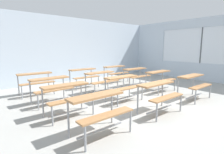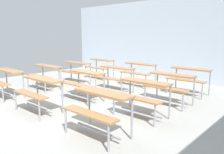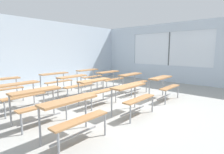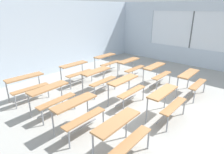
% 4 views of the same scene
% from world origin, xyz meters
% --- Properties ---
extents(ground, '(10.00, 9.00, 0.05)m').
position_xyz_m(ground, '(0.00, 0.00, -0.03)').
color(ground, '#9E9E99').
extents(wall_back, '(10.00, 0.12, 3.00)m').
position_xyz_m(wall_back, '(0.00, 4.50, 1.50)').
color(wall_back, silver).
rests_on(wall_back, ground).
extents(wall_right, '(0.12, 9.00, 3.00)m').
position_xyz_m(wall_right, '(5.00, -0.13, 1.45)').
color(wall_right, silver).
rests_on(wall_right, ground).
extents(desk_bench_r0c0, '(1.10, 0.60, 0.74)m').
position_xyz_m(desk_bench_r0c0, '(-2.03, -0.83, 0.56)').
color(desk_bench_r0c0, '#A87547').
rests_on(desk_bench_r0c0, ground).
extents(desk_bench_r0c1, '(1.10, 0.59, 0.74)m').
position_xyz_m(desk_bench_r0c1, '(-0.26, -0.87, 0.56)').
color(desk_bench_r0c1, '#A87547').
rests_on(desk_bench_r0c1, ground).
extents(desk_bench_r0c2, '(1.10, 0.59, 0.74)m').
position_xyz_m(desk_bench_r0c2, '(1.57, -0.85, 0.56)').
color(desk_bench_r0c2, '#A87547').
rests_on(desk_bench_r0c2, ground).
extents(desk_bench_r1c0, '(1.10, 0.59, 0.74)m').
position_xyz_m(desk_bench_r1c0, '(-2.07, 0.39, 0.56)').
color(desk_bench_r1c0, '#A87547').
rests_on(desk_bench_r1c0, ground).
extents(desk_bench_r1c1, '(1.10, 0.60, 0.74)m').
position_xyz_m(desk_bench_r1c1, '(-0.25, 0.40, 0.56)').
color(desk_bench_r1c1, '#A87547').
rests_on(desk_bench_r1c1, ground).
extents(desk_bench_r1c2, '(1.10, 0.60, 0.74)m').
position_xyz_m(desk_bench_r1c2, '(1.57, 0.38, 0.56)').
color(desk_bench_r1c2, '#A87547').
rests_on(desk_bench_r1c2, ground).
extents(desk_bench_r2c0, '(1.13, 0.64, 0.74)m').
position_xyz_m(desk_bench_r2c0, '(-2.01, 1.54, 0.56)').
color(desk_bench_r2c0, '#A87547').
rests_on(desk_bench_r2c0, ground).
extents(desk_bench_r2c1, '(1.11, 0.61, 0.74)m').
position_xyz_m(desk_bench_r2c1, '(-0.21, 1.58, 0.56)').
color(desk_bench_r2c1, '#A87547').
rests_on(desk_bench_r2c1, ground).
extents(desk_bench_r2c2, '(1.11, 0.61, 0.74)m').
position_xyz_m(desk_bench_r2c2, '(1.58, 1.55, 0.56)').
color(desk_bench_r2c2, '#A87547').
rests_on(desk_bench_r2c2, ground).
extents(desk_bench_r3c0, '(1.13, 0.64, 0.74)m').
position_xyz_m(desk_bench_r3c0, '(-2.06, 2.81, 0.56)').
color(desk_bench_r3c0, '#A87547').
rests_on(desk_bench_r3c0, ground).
extents(desk_bench_r3c1, '(1.11, 0.61, 0.74)m').
position_xyz_m(desk_bench_r3c1, '(-0.21, 2.77, 0.56)').
color(desk_bench_r3c1, '#A87547').
rests_on(desk_bench_r3c1, ground).
extents(desk_bench_r3c2, '(1.11, 0.60, 0.74)m').
position_xyz_m(desk_bench_r3c2, '(1.51, 2.78, 0.56)').
color(desk_bench_r3c2, '#A87547').
rests_on(desk_bench_r3c2, ground).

